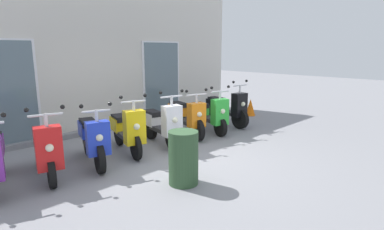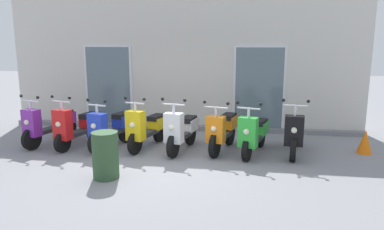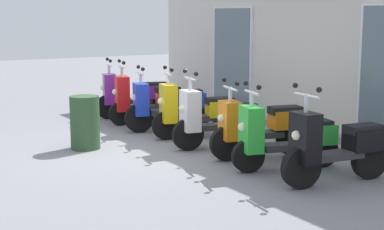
{
  "view_description": "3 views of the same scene",
  "coord_description": "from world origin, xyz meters",
  "px_view_note": "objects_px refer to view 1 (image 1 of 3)",
  "views": [
    {
      "loc": [
        -3.9,
        -4.24,
        2.1
      ],
      "look_at": [
        0.79,
        0.45,
        0.69
      ],
      "focal_mm": 29.47,
      "sensor_mm": 36.0,
      "label": 1
    },
    {
      "loc": [
        1.78,
        -6.87,
        2.46
      ],
      "look_at": [
        0.63,
        0.76,
        0.88
      ],
      "focal_mm": 34.45,
      "sensor_mm": 36.0,
      "label": 2
    },
    {
      "loc": [
        7.91,
        -4.17,
        2.11
      ],
      "look_at": [
        0.44,
        0.45,
        0.6
      ],
      "focal_mm": 54.09,
      "sensor_mm": 36.0,
      "label": 3
    }
  ],
  "objects_px": {
    "scooter_white": "(162,124)",
    "scooter_black": "(227,108)",
    "scooter_red": "(46,148)",
    "scooter_orange": "(186,116)",
    "scooter_yellow": "(127,129)",
    "trash_bin": "(183,158)",
    "scooter_green": "(209,114)",
    "traffic_cone": "(250,107)",
    "scooter_blue": "(93,139)"
  },
  "relations": [
    {
      "from": "scooter_white",
      "to": "scooter_black",
      "type": "bearing_deg",
      "value": 3.38
    },
    {
      "from": "scooter_red",
      "to": "scooter_orange",
      "type": "xyz_separation_m",
      "value": [
        3.37,
        0.17,
        -0.01
      ]
    },
    {
      "from": "scooter_yellow",
      "to": "scooter_orange",
      "type": "relative_size",
      "value": 1.0
    },
    {
      "from": "scooter_orange",
      "to": "trash_bin",
      "type": "distance_m",
      "value": 2.79
    },
    {
      "from": "scooter_red",
      "to": "scooter_black",
      "type": "distance_m",
      "value": 4.92
    },
    {
      "from": "scooter_white",
      "to": "trash_bin",
      "type": "xyz_separation_m",
      "value": [
        -1.07,
        -1.82,
        -0.05
      ]
    },
    {
      "from": "scooter_black",
      "to": "trash_bin",
      "type": "xyz_separation_m",
      "value": [
        -3.52,
        -1.96,
        -0.05
      ]
    },
    {
      "from": "scooter_green",
      "to": "scooter_red",
      "type": "bearing_deg",
      "value": -179.3
    },
    {
      "from": "scooter_black",
      "to": "traffic_cone",
      "type": "height_order",
      "value": "scooter_black"
    },
    {
      "from": "scooter_white",
      "to": "traffic_cone",
      "type": "distance_m",
      "value": 4.04
    },
    {
      "from": "scooter_white",
      "to": "traffic_cone",
      "type": "relative_size",
      "value": 2.99
    },
    {
      "from": "scooter_orange",
      "to": "scooter_yellow",
      "type": "bearing_deg",
      "value": -178.17
    },
    {
      "from": "scooter_orange",
      "to": "scooter_blue",
      "type": "bearing_deg",
      "value": -176.36
    },
    {
      "from": "scooter_red",
      "to": "scooter_green",
      "type": "relative_size",
      "value": 0.99
    },
    {
      "from": "scooter_red",
      "to": "trash_bin",
      "type": "bearing_deg",
      "value": -52.2
    },
    {
      "from": "traffic_cone",
      "to": "scooter_red",
      "type": "bearing_deg",
      "value": -176.02
    },
    {
      "from": "scooter_white",
      "to": "scooter_green",
      "type": "relative_size",
      "value": 1.02
    },
    {
      "from": "scooter_red",
      "to": "trash_bin",
      "type": "relative_size",
      "value": 1.78
    },
    {
      "from": "scooter_red",
      "to": "scooter_orange",
      "type": "relative_size",
      "value": 0.97
    },
    {
      "from": "scooter_red",
      "to": "scooter_white",
      "type": "bearing_deg",
      "value": 0.41
    },
    {
      "from": "scooter_yellow",
      "to": "scooter_white",
      "type": "distance_m",
      "value": 0.84
    },
    {
      "from": "scooter_green",
      "to": "scooter_black",
      "type": "xyz_separation_m",
      "value": [
        0.85,
        0.11,
        0.02
      ]
    },
    {
      "from": "trash_bin",
      "to": "scooter_blue",
      "type": "bearing_deg",
      "value": 107.32
    },
    {
      "from": "scooter_red",
      "to": "scooter_yellow",
      "type": "relative_size",
      "value": 0.97
    },
    {
      "from": "scooter_red",
      "to": "scooter_green",
      "type": "height_order",
      "value": "scooter_red"
    },
    {
      "from": "scooter_orange",
      "to": "scooter_white",
      "type": "bearing_deg",
      "value": -170.23
    },
    {
      "from": "trash_bin",
      "to": "scooter_red",
      "type": "bearing_deg",
      "value": 127.8
    },
    {
      "from": "scooter_white",
      "to": "scooter_orange",
      "type": "xyz_separation_m",
      "value": [
        0.9,
        0.16,
        0.0
      ]
    },
    {
      "from": "scooter_blue",
      "to": "traffic_cone",
      "type": "xyz_separation_m",
      "value": [
        5.64,
        0.44,
        -0.22
      ]
    },
    {
      "from": "traffic_cone",
      "to": "scooter_orange",
      "type": "bearing_deg",
      "value": -174.9
    },
    {
      "from": "scooter_yellow",
      "to": "scooter_white",
      "type": "relative_size",
      "value": 1.0
    },
    {
      "from": "traffic_cone",
      "to": "trash_bin",
      "type": "relative_size",
      "value": 0.61
    },
    {
      "from": "traffic_cone",
      "to": "trash_bin",
      "type": "distance_m",
      "value": 5.56
    },
    {
      "from": "scooter_orange",
      "to": "traffic_cone",
      "type": "bearing_deg",
      "value": 5.1
    },
    {
      "from": "scooter_blue",
      "to": "scooter_white",
      "type": "xyz_separation_m",
      "value": [
        1.63,
        0.01,
        -0.0
      ]
    },
    {
      "from": "scooter_blue",
      "to": "scooter_orange",
      "type": "xyz_separation_m",
      "value": [
        2.54,
        0.16,
        0.0
      ]
    },
    {
      "from": "scooter_red",
      "to": "scooter_blue",
      "type": "relative_size",
      "value": 0.97
    },
    {
      "from": "scooter_green",
      "to": "traffic_cone",
      "type": "distance_m",
      "value": 2.46
    },
    {
      "from": "scooter_red",
      "to": "scooter_black",
      "type": "relative_size",
      "value": 0.94
    },
    {
      "from": "scooter_white",
      "to": "scooter_orange",
      "type": "distance_m",
      "value": 0.92
    },
    {
      "from": "scooter_black",
      "to": "traffic_cone",
      "type": "xyz_separation_m",
      "value": [
        1.56,
        0.29,
        -0.22
      ]
    },
    {
      "from": "scooter_yellow",
      "to": "scooter_black",
      "type": "bearing_deg",
      "value": 0.78
    },
    {
      "from": "scooter_red",
      "to": "scooter_blue",
      "type": "distance_m",
      "value": 0.83
    },
    {
      "from": "scooter_green",
      "to": "scooter_black",
      "type": "distance_m",
      "value": 0.86
    },
    {
      "from": "scooter_yellow",
      "to": "trash_bin",
      "type": "relative_size",
      "value": 1.83
    },
    {
      "from": "scooter_green",
      "to": "scooter_black",
      "type": "bearing_deg",
      "value": 7.53
    },
    {
      "from": "traffic_cone",
      "to": "scooter_white",
      "type": "bearing_deg",
      "value": -173.84
    },
    {
      "from": "scooter_green",
      "to": "scooter_black",
      "type": "relative_size",
      "value": 0.95
    },
    {
      "from": "scooter_yellow",
      "to": "traffic_cone",
      "type": "bearing_deg",
      "value": 3.93
    },
    {
      "from": "scooter_red",
      "to": "traffic_cone",
      "type": "height_order",
      "value": "scooter_red"
    }
  ]
}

